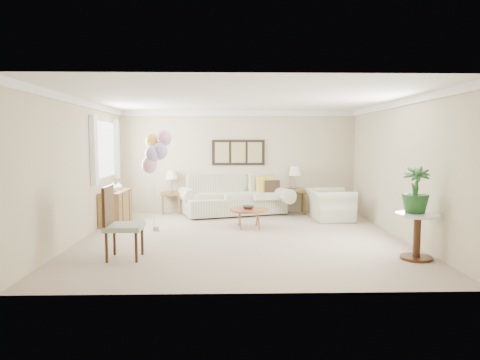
{
  "coord_description": "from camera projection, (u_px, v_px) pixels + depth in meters",
  "views": [
    {
      "loc": [
        -0.24,
        -7.97,
        1.8
      ],
      "look_at": [
        -0.02,
        0.6,
        1.05
      ],
      "focal_mm": 32.0,
      "sensor_mm": 36.0,
      "label": 1
    }
  ],
  "objects": [
    {
      "name": "accent_chair",
      "position": [
        119.0,
        221.0,
        6.61
      ],
      "size": [
        0.56,
        0.56,
        1.14
      ],
      "color": "#90A38B",
      "rests_on": "ground"
    },
    {
      "name": "side_table",
      "position": [
        417.0,
        225.0,
        6.57
      ],
      "size": [
        0.66,
        0.66,
        0.72
      ],
      "color": "silver",
      "rests_on": "ground"
    },
    {
      "name": "credenza",
      "position": [
        116.0,
        207.0,
        9.5
      ],
      "size": [
        0.46,
        1.2,
        0.74
      ],
      "color": "olive",
      "rests_on": "ground"
    },
    {
      "name": "balloon_cluster",
      "position": [
        156.0,
        150.0,
        8.6
      ],
      "size": [
        0.59,
        0.53,
        2.07
      ],
      "color": "gray",
      "rests_on": "ground"
    },
    {
      "name": "coffee_table",
      "position": [
        249.0,
        210.0,
        9.02
      ],
      "size": [
        0.81,
        0.81,
        0.41
      ],
      "color": "#9C593A",
      "rests_on": "ground"
    },
    {
      "name": "room_shell",
      "position": [
        236.0,
        152.0,
        8.05
      ],
      "size": [
        6.04,
        6.04,
        2.6
      ],
      "color": "#B9B295",
      "rests_on": "ground"
    },
    {
      "name": "decor_bowl",
      "position": [
        248.0,
        207.0,
        8.99
      ],
      "size": [
        0.27,
        0.27,
        0.07
      ],
      "primitive_type": "imported",
      "rotation": [
        0.0,
        0.0,
        -0.03
      ],
      "color": "#2E2723",
      "rests_on": "coffee_table"
    },
    {
      "name": "end_table_left",
      "position": [
        172.0,
        195.0,
        10.86
      ],
      "size": [
        0.51,
        0.46,
        0.55
      ],
      "color": "olive",
      "rests_on": "ground"
    },
    {
      "name": "lamp_right",
      "position": [
        295.0,
        172.0,
        10.84
      ],
      "size": [
        0.32,
        0.32,
        0.56
      ],
      "color": "gray",
      "rests_on": "end_table_right"
    },
    {
      "name": "end_table_right",
      "position": [
        295.0,
        192.0,
        10.89
      ],
      "size": [
        0.58,
        0.53,
        0.64
      ],
      "color": "olive",
      "rests_on": "ground"
    },
    {
      "name": "wall_art_triptych",
      "position": [
        238.0,
        152.0,
        10.92
      ],
      "size": [
        1.35,
        0.06,
        0.65
      ],
      "color": "black",
      "rests_on": "ground"
    },
    {
      "name": "armchair",
      "position": [
        330.0,
        205.0,
        9.97
      ],
      "size": [
        0.99,
        1.13,
        0.71
      ],
      "primitive_type": "imported",
      "rotation": [
        0.0,
        0.0,
        1.6
      ],
      "color": "beige",
      "rests_on": "ground"
    },
    {
      "name": "lamp_left",
      "position": [
        172.0,
        176.0,
        10.81
      ],
      "size": [
        0.31,
        0.31,
        0.55
      ],
      "color": "gray",
      "rests_on": "end_table_left"
    },
    {
      "name": "ground_plane",
      "position": [
        242.0,
        238.0,
        8.1
      ],
      "size": [
        6.0,
        6.0,
        0.0
      ],
      "primitive_type": "plane",
      "color": "tan"
    },
    {
      "name": "vase_white",
      "position": [
        113.0,
        187.0,
        9.22
      ],
      "size": [
        0.21,
        0.21,
        0.21
      ],
      "primitive_type": "imported",
      "rotation": [
        0.0,
        0.0,
        -0.02
      ],
      "color": "silver",
      "rests_on": "credenza"
    },
    {
      "name": "vase_sage",
      "position": [
        119.0,
        186.0,
        9.67
      ],
      "size": [
        0.16,
        0.16,
        0.17
      ],
      "primitive_type": "imported",
      "rotation": [
        0.0,
        0.0,
        0.01
      ],
      "color": "#BABEB6",
      "rests_on": "credenza"
    },
    {
      "name": "sofa",
      "position": [
        235.0,
        199.0,
        10.74
      ],
      "size": [
        3.0,
        1.72,
        1.0
      ],
      "color": "beige",
      "rests_on": "ground"
    },
    {
      "name": "potted_plant",
      "position": [
        416.0,
        190.0,
        6.56
      ],
      "size": [
        0.52,
        0.52,
        0.72
      ],
      "primitive_type": "imported",
      "rotation": [
        0.0,
        0.0,
        -0.37
      ],
      "color": "#1D4320",
      "rests_on": "side_table"
    }
  ]
}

